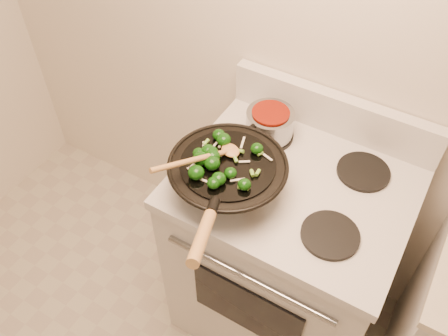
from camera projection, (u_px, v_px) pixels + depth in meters
The scene contains 5 objects.
stove at pixel (284, 253), 1.92m from camera, with size 0.78×0.67×1.08m.
wok at pixel (227, 176), 1.50m from camera, with size 0.38×0.61×0.25m.
stirfry at pixel (216, 160), 1.46m from camera, with size 0.23×0.25×0.04m.
wooden_spoon at pixel (209, 156), 1.45m from camera, with size 0.17×0.29×0.09m.
saucepan at pixel (270, 123), 1.69m from camera, with size 0.17×0.27×0.10m.
Camera 1 is at (0.21, 0.15, 2.12)m, focal length 38.00 mm.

